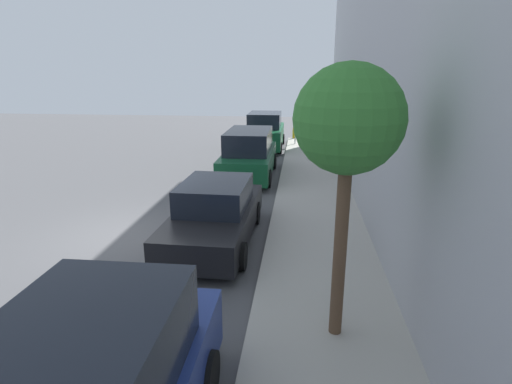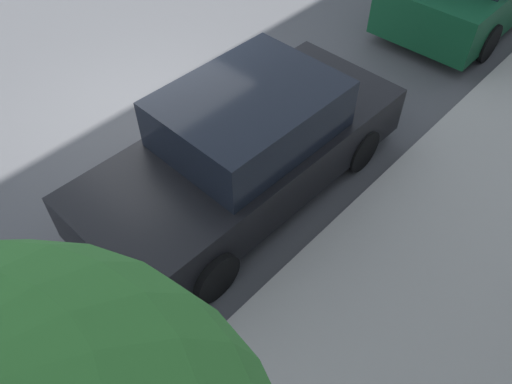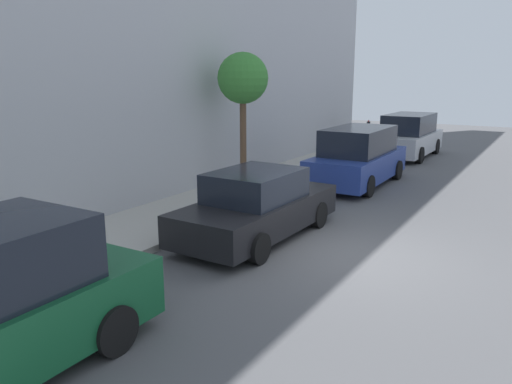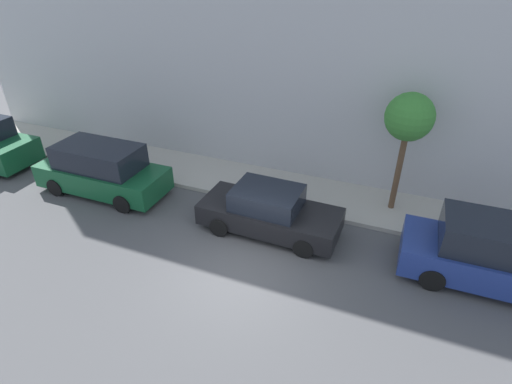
{
  "view_description": "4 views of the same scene",
  "coord_description": "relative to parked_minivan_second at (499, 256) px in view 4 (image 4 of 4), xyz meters",
  "views": [
    {
      "loc": [
        4.26,
        -9.14,
        4.08
      ],
      "look_at": [
        3.11,
        1.1,
        1.0
      ],
      "focal_mm": 28.0,
      "sensor_mm": 36.0,
      "label": 1
    },
    {
      "loc": [
        5.47,
        -3.32,
        4.99
      ],
      "look_at": [
        2.99,
        -0.66,
        1.0
      ],
      "focal_mm": 35.0,
      "sensor_mm": 36.0,
      "label": 2
    },
    {
      "loc": [
        -3.34,
        9.17,
        3.57
      ],
      "look_at": [
        2.35,
        -0.18,
        1.0
      ],
      "focal_mm": 35.0,
      "sensor_mm": 36.0,
      "label": 3
    },
    {
      "loc": [
        -7.79,
        -3.59,
        7.86
      ],
      "look_at": [
        2.76,
        0.66,
        1.0
      ],
      "focal_mm": 28.0,
      "sensor_mm": 36.0,
      "label": 4
    }
  ],
  "objects": [
    {
      "name": "sidewalk",
      "position": [
        2.53,
        6.53,
        -0.85
      ],
      "size": [
        2.57,
        32.0,
        0.15
      ],
      "color": "#B2ADA3",
      "rests_on": "ground_plane"
    },
    {
      "name": "ground_plane",
      "position": [
        -2.26,
        6.53,
        -0.92
      ],
      "size": [
        60.0,
        60.0,
        0.0
      ],
      "primitive_type": "plane",
      "color": "#515154"
    },
    {
      "name": "parked_sedan_third",
      "position": [
        -0.04,
        6.52,
        -0.2
      ],
      "size": [
        1.92,
        4.53,
        1.54
      ],
      "color": "black",
      "rests_on": "ground_plane"
    },
    {
      "name": "street_tree",
      "position": [
        2.64,
        2.92,
        2.5
      ],
      "size": [
        1.52,
        1.52,
        4.09
      ],
      "color": "brown",
      "rests_on": "sidewalk"
    },
    {
      "name": "parking_meter_far",
      "position": [
        1.69,
        20.38,
        0.06
      ],
      "size": [
        0.11,
        0.15,
        1.35
      ],
      "color": "#ADADB2",
      "rests_on": "sidewalk"
    },
    {
      "name": "parked_minivan_fourth",
      "position": [
        -0.05,
        13.14,
        -0.0
      ],
      "size": [
        2.02,
        4.91,
        1.9
      ],
      "color": "#14512D",
      "rests_on": "ground_plane"
    },
    {
      "name": "parked_minivan_second",
      "position": [
        0.0,
        0.0,
        0.0
      ],
      "size": [
        2.02,
        4.92,
        1.9
      ],
      "color": "navy",
      "rests_on": "ground_plane"
    }
  ]
}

